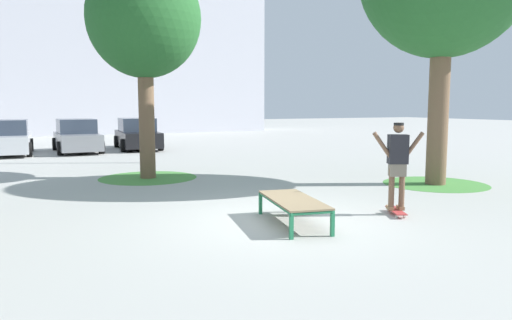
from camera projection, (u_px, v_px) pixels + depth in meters
ground_plane at (280, 221)px, 8.79m from camera, size 120.00×120.00×0.00m
building_facade at (54, 44)px, 34.41m from camera, size 32.03×4.00×13.06m
skate_box at (293, 201)px, 8.49m from camera, size 1.12×2.01×0.46m
skateboard at (396, 211)px, 9.27m from camera, size 0.52×0.81×0.09m
skater at (398, 160)px, 9.16m from camera, size 0.94×0.50×1.69m
grass_patch_near_right at (435, 184)px, 12.91m from camera, size 2.74×2.74×0.01m
tree_mid_back at (144, 20)px, 13.52m from camera, size 3.21×3.21×6.25m
grass_patch_mid_back at (148, 178)px, 14.03m from camera, size 2.83×2.83×0.01m
car_silver at (8, 139)px, 20.62m from camera, size 2.04×4.26×1.50m
car_grey at (77, 137)px, 21.84m from camera, size 1.97×4.22×1.50m
car_black at (137, 135)px, 23.35m from camera, size 2.11×4.29×1.50m
light_post at (141, 58)px, 17.27m from camera, size 0.36×0.36×5.83m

